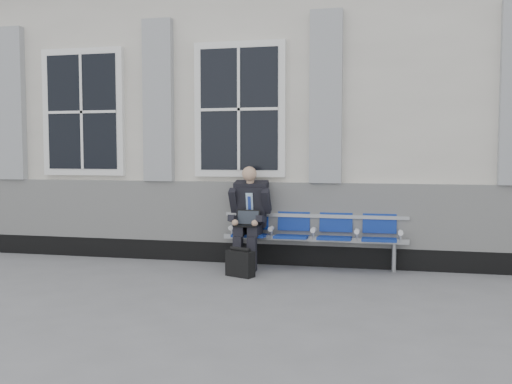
# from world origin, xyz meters

# --- Properties ---
(ground) EXTENTS (70.00, 70.00, 0.00)m
(ground) POSITION_xyz_m (0.00, 0.00, 0.00)
(ground) COLOR slate
(ground) RESTS_ON ground
(station_building) EXTENTS (14.40, 4.40, 4.49)m
(station_building) POSITION_xyz_m (-0.02, 3.47, 2.22)
(station_building) COLOR silver
(station_building) RESTS_ON ground
(bench) EXTENTS (2.60, 0.47, 0.91)m
(bench) POSITION_xyz_m (1.46, 1.32, 0.55)
(bench) COLOR #9EA0A3
(bench) RESTS_ON ground
(businessman) EXTENTS (0.57, 0.77, 1.43)m
(businessman) POSITION_xyz_m (0.56, 1.19, 0.77)
(businessman) COLOR black
(businessman) RESTS_ON ground
(briefcase) EXTENTS (0.41, 0.29, 0.39)m
(briefcase) POSITION_xyz_m (0.58, 0.56, 0.18)
(briefcase) COLOR black
(briefcase) RESTS_ON ground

